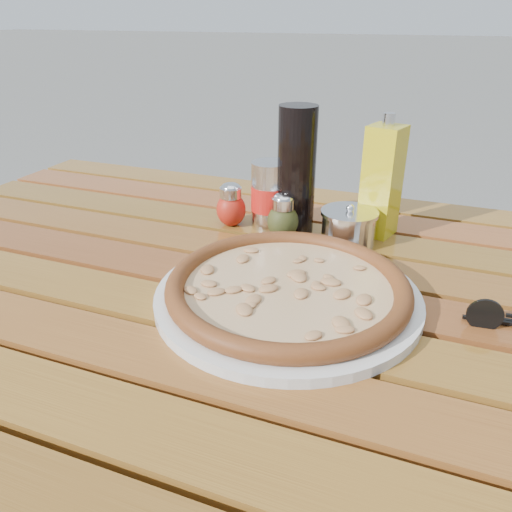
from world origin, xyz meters
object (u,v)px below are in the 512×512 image
(plate, at_px, (287,296))
(pepper_shaker, at_px, (231,205))
(soda_can, at_px, (270,196))
(dark_bottle, at_px, (296,171))
(olive_oil_cruet, at_px, (382,181))
(pizza, at_px, (288,286))
(parmesan_tin, at_px, (348,227))
(sunglasses, at_px, (512,319))
(oregano_shaker, at_px, (283,217))
(table, at_px, (251,323))

(plate, relative_size, pepper_shaker, 4.39)
(plate, height_order, soda_can, soda_can)
(dark_bottle, bearing_deg, olive_oil_cruet, 15.86)
(pizza, height_order, parmesan_tin, parmesan_tin)
(olive_oil_cruet, relative_size, parmesan_tin, 2.18)
(olive_oil_cruet, distance_m, sunglasses, 0.33)
(oregano_shaker, height_order, sunglasses, oregano_shaker)
(soda_can, bearing_deg, table, -77.49)
(pepper_shaker, relative_size, oregano_shaker, 1.00)
(dark_bottle, bearing_deg, table, -91.10)
(table, height_order, pizza, pizza)
(table, distance_m, soda_can, 0.25)
(plate, xyz_separation_m, parmesan_tin, (0.04, 0.22, 0.02))
(parmesan_tin, bearing_deg, pizza, -99.78)
(plate, relative_size, oregano_shaker, 4.39)
(table, relative_size, pizza, 3.23)
(olive_oil_cruet, bearing_deg, table, -120.74)
(dark_bottle, distance_m, soda_can, 0.07)
(sunglasses, bearing_deg, oregano_shaker, 149.46)
(pepper_shaker, height_order, oregano_shaker, same)
(pizza, distance_m, oregano_shaker, 0.22)
(pizza, height_order, dark_bottle, dark_bottle)
(oregano_shaker, bearing_deg, olive_oil_cruet, 27.34)
(pizza, relative_size, oregano_shaker, 5.28)
(pizza, distance_m, olive_oil_cruet, 0.30)
(plate, distance_m, oregano_shaker, 0.22)
(pepper_shaker, height_order, soda_can, soda_can)
(pizza, bearing_deg, oregano_shaker, 110.23)
(table, bearing_deg, olive_oil_cruet, 59.26)
(soda_can, relative_size, olive_oil_cruet, 0.57)
(sunglasses, bearing_deg, olive_oil_cruet, 124.49)
(table, bearing_deg, oregano_shaker, 92.18)
(dark_bottle, distance_m, parmesan_tin, 0.13)
(table, bearing_deg, parmesan_tin, 59.58)
(pizza, xyz_separation_m, dark_bottle, (-0.06, 0.24, 0.09))
(pizza, distance_m, dark_bottle, 0.26)
(table, bearing_deg, pizza, -28.50)
(plate, relative_size, soda_can, 3.00)
(pepper_shaker, bearing_deg, soda_can, 16.84)
(dark_bottle, xyz_separation_m, olive_oil_cruet, (0.14, 0.04, -0.01))
(oregano_shaker, relative_size, soda_can, 0.68)
(table, bearing_deg, plate, -28.50)
(parmesan_tin, bearing_deg, soda_can, 170.49)
(oregano_shaker, xyz_separation_m, parmesan_tin, (0.11, 0.01, -0.01))
(dark_bottle, bearing_deg, soda_can, 177.58)
(dark_bottle, distance_m, sunglasses, 0.41)
(pepper_shaker, bearing_deg, dark_bottle, 8.90)
(plate, height_order, olive_oil_cruet, olive_oil_cruet)
(plate, bearing_deg, olive_oil_cruet, 74.76)
(table, bearing_deg, dark_bottle, 88.90)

